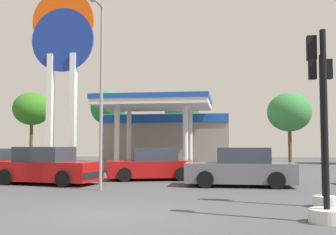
# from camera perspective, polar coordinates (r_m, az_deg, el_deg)

# --- Properties ---
(ground_plane) EXTENTS (90.00, 90.00, 0.00)m
(ground_plane) POSITION_cam_1_polar(r_m,az_deg,el_deg) (10.58, -9.11, -13.32)
(ground_plane) COLOR #47474C
(ground_plane) RESTS_ON ground
(gas_station) EXTENTS (9.53, 12.82, 4.77)m
(gas_station) POSITION_cam_1_polar(r_m,az_deg,el_deg) (32.19, 0.01, -2.91)
(gas_station) COLOR gray
(gas_station) RESTS_ON ground
(station_pole_sign) EXTENTS (4.70, 0.56, 13.14)m
(station_pole_sign) POSITION_cam_1_polar(r_m,az_deg,el_deg) (31.07, -14.61, 8.89)
(station_pole_sign) COLOR white
(station_pole_sign) RESTS_ON ground
(car_0) EXTENTS (4.67, 2.93, 1.56)m
(car_0) POSITION_cam_1_polar(r_m,az_deg,el_deg) (20.09, -2.25, -6.75)
(car_0) COLOR black
(car_0) RESTS_ON ground
(car_1) EXTENTS (4.51, 2.08, 1.61)m
(car_1) POSITION_cam_1_polar(r_m,az_deg,el_deg) (17.37, 10.11, -7.09)
(car_1) COLOR black
(car_1) RESTS_ON ground
(car_2) EXTENTS (4.81, 2.64, 1.64)m
(car_2) POSITION_cam_1_polar(r_m,az_deg,el_deg) (18.80, -16.67, -6.70)
(car_2) COLOR black
(car_2) RESTS_ON ground
(car_5) EXTENTS (4.53, 2.90, 1.51)m
(car_5) POSITION_cam_1_polar(r_m,az_deg,el_deg) (24.24, -22.36, -6.01)
(car_5) COLOR black
(car_5) RESTS_ON ground
(traffic_signal_0) EXTENTS (0.65, 0.68, 4.31)m
(traffic_signal_0) POSITION_cam_1_polar(r_m,az_deg,el_deg) (12.34, 20.97, -3.90)
(traffic_signal_0) COLOR silver
(traffic_signal_0) RESTS_ON ground
(traffic_signal_1) EXTENTS (0.80, 0.80, 4.41)m
(traffic_signal_1) POSITION_cam_1_polar(r_m,az_deg,el_deg) (9.93, 21.16, -7.07)
(traffic_signal_1) COLOR silver
(traffic_signal_1) RESTS_ON ground
(tree_0) EXTENTS (3.68, 3.68, 6.84)m
(tree_0) POSITION_cam_1_polar(r_m,az_deg,el_deg) (42.29, -18.59, 1.14)
(tree_0) COLOR brown
(tree_0) RESTS_ON ground
(tree_1) EXTENTS (3.44, 3.44, 6.96)m
(tree_1) POSITION_cam_1_polar(r_m,az_deg,el_deg) (40.13, -8.40, 1.33)
(tree_1) COLOR brown
(tree_1) RESTS_ON ground
(tree_2) EXTENTS (3.24, 3.24, 6.29)m
(tree_2) POSITION_cam_1_polar(r_m,az_deg,el_deg) (38.30, 1.95, 0.92)
(tree_2) COLOR brown
(tree_2) RESTS_ON ground
(tree_3) EXTENTS (3.71, 3.71, 6.12)m
(tree_3) POSITION_cam_1_polar(r_m,az_deg,el_deg) (36.02, 16.68, 0.71)
(tree_3) COLOR brown
(tree_3) RESTS_ON ground
(corner_streetlamp) EXTENTS (0.24, 1.48, 7.24)m
(corner_streetlamp) POSITION_cam_1_polar(r_m,az_deg,el_deg) (15.89, -9.55, 5.60)
(corner_streetlamp) COLOR gray
(corner_streetlamp) RESTS_ON ground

